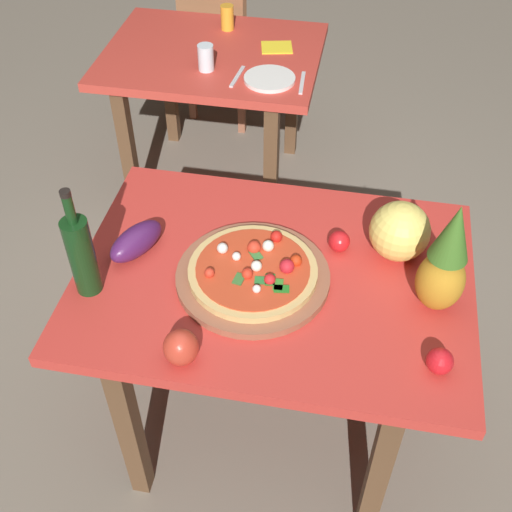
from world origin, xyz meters
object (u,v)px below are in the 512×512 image
background_table (213,74)px  pizza (254,269)px  drinking_glass_juice (227,17)px  knife_utensil (302,83)px  tomato_beside_pepper (440,361)px  melon (400,231)px  fork_utensil (237,77)px  drinking_glass_water (206,58)px  bell_pepper (181,347)px  dining_chair (222,41)px  pineapple_left (445,264)px  pizza_board (253,277)px  wine_bottle (81,254)px  dinner_plate (270,79)px  eggplant (136,241)px  display_table (274,294)px  napkin_folded (277,47)px  tomato_by_bottle (339,241)px

background_table → pizza: size_ratio=2.58×
drinking_glass_juice → knife_utensil: (0.42, -0.44, -0.05)m
pizza → tomato_beside_pepper: pizza is taller
melon → fork_utensil: (-0.70, 0.97, -0.09)m
pizza → drinking_glass_water: bearing=110.2°
bell_pepper → knife_utensil: 1.48m
dining_chair → pineapple_left: size_ratio=2.34×
bell_pepper → knife_utensil: bearing=85.4°
fork_utensil → dining_chair: bearing=113.6°
pizza_board → drinking_glass_juice: 1.66m
melon → fork_utensil: 1.20m
pizza_board → pizza: (0.00, 0.00, 0.03)m
wine_bottle → dinner_plate: wine_bottle is taller
wine_bottle → pizza_board: bearing=14.6°
dining_chair → tomato_beside_pepper: bearing=132.4°
background_table → dining_chair: 0.64m
eggplant → bell_pepper: bearing=-56.5°
eggplant → tomato_beside_pepper: (0.91, -0.28, -0.01)m
dining_chair → melon: bearing=134.5°
background_table → wine_bottle: (-0.01, -1.49, 0.25)m
pizza → knife_utensil: (-0.01, 1.16, -0.04)m
pizza → fork_utensil: pizza is taller
display_table → pineapple_left: 0.53m
drinking_glass_juice → drinking_glass_water: size_ratio=1.02×
pineapple_left → drinking_glass_juice: size_ratio=3.17×
bell_pepper → background_table: bearing=100.9°
display_table → eggplant: (-0.43, 0.01, 0.14)m
background_table → melon: size_ratio=5.36×
pizza → drinking_glass_juice: bearing=105.2°
melon → drinking_glass_water: melon is taller
knife_utensil → dining_chair: bearing=120.2°
background_table → pizza_board: 1.45m
melon → knife_utensil: 1.06m
bell_pepper → drinking_glass_juice: bearing=99.0°
wine_bottle → fork_utensil: size_ratio=2.01×
eggplant → drinking_glass_water: drinking_glass_water is taller
background_table → pizza_board: pizza_board is taller
dining_chair → tomato_beside_pepper: size_ratio=11.92×
wine_bottle → pineapple_left: 1.00m
pizza_board → melon: melon is taller
background_table → pineapple_left: bearing=-54.3°
pineapple_left → napkin_folded: bearing=115.6°
dining_chair → drinking_glass_water: size_ratio=7.57×
dining_chair → drinking_glass_juice: 0.51m
pineapple_left → napkin_folded: pineapple_left is taller
tomato_by_bottle → bell_pepper: bearing=-126.6°
pineapple_left → tomato_by_bottle: 0.36m
pineapple_left → bell_pepper: size_ratio=3.51×
dinner_plate → fork_utensil: dinner_plate is taller
background_table → dining_chair: dining_chair is taller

